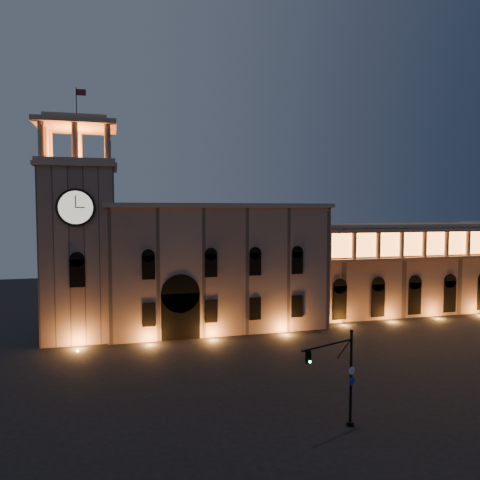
{
  "coord_description": "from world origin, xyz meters",
  "views": [
    {
      "loc": [
        -16.08,
        -43.27,
        16.6
      ],
      "look_at": [
        -0.08,
        16.0,
        12.76
      ],
      "focal_mm": 35.0,
      "sensor_mm": 36.0,
      "label": 1
    }
  ],
  "objects": [
    {
      "name": "ground",
      "position": [
        0.0,
        0.0,
        0.0
      ],
      "size": [
        160.0,
        160.0,
        0.0
      ],
      "primitive_type": "plane",
      "color": "black",
      "rests_on": "ground"
    },
    {
      "name": "government_building",
      "position": [
        -2.08,
        21.93,
        8.77
      ],
      "size": [
        30.8,
        12.8,
        17.6
      ],
      "color": "#906E5E",
      "rests_on": "ground"
    },
    {
      "name": "clock_tower",
      "position": [
        -20.5,
        20.98,
        12.5
      ],
      "size": [
        9.8,
        9.8,
        32.4
      ],
      "color": "#906E5E",
      "rests_on": "ground"
    },
    {
      "name": "colonnade_wing",
      "position": [
        32.0,
        23.92,
        7.33
      ],
      "size": [
        40.6,
        11.5,
        14.5
      ],
      "color": "#8B6859",
      "rests_on": "ground"
    },
    {
      "name": "traffic_light",
      "position": [
        0.46,
        -11.87,
        3.97
      ],
      "size": [
        5.19,
        2.26,
        7.56
      ],
      "rotation": [
        0.0,
        0.0,
        0.37
      ],
      "color": "black",
      "rests_on": "ground"
    }
  ]
}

